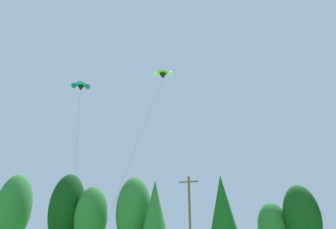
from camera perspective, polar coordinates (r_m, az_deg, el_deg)
The scene contains 11 objects.
treeline_tree_b at distance 58.27m, azimuth -27.60°, elevation -15.77°, with size 5.76×5.76×14.65m.
treeline_tree_c at distance 52.75m, azimuth -18.87°, elevation -16.79°, with size 5.64×5.64×14.22m.
treeline_tree_d at distance 49.98m, azimuth -14.59°, elevation -18.54°, with size 5.01×5.01×11.90m.
treeline_tree_e at distance 47.49m, azimuth -6.62°, elevation -17.98°, with size 5.33×5.33×13.07m.
treeline_tree_f at distance 44.40m, azimuth -2.58°, elevation -18.15°, with size 4.24×4.24×12.00m.
treeline_tree_g at distance 43.76m, azimuth 10.44°, elevation -17.30°, with size 4.34×4.34×12.47m.
treeline_tree_h at distance 45.07m, azimuth 19.64°, elevation -19.91°, with size 4.12×4.12×8.59m.
treeline_tree_i at distance 44.44m, azimuth 24.37°, elevation -17.58°, with size 4.65×4.65×10.56m.
utility_pole at distance 34.64m, azimuth 4.23°, elevation -19.72°, with size 2.20×0.26×10.30m.
parafoil_kite_high_teal at distance 41.22m, azimuth -16.40°, elevation 5.24°, with size 8.34×9.68×21.40m.
parafoil_kite_mid_lime_white at distance 41.37m, azimuth -1.00°, elevation 7.75°, with size 2.95×16.79×24.19m.
Camera 1 is at (7.89, 1.34, 2.36)m, focal length 31.73 mm.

